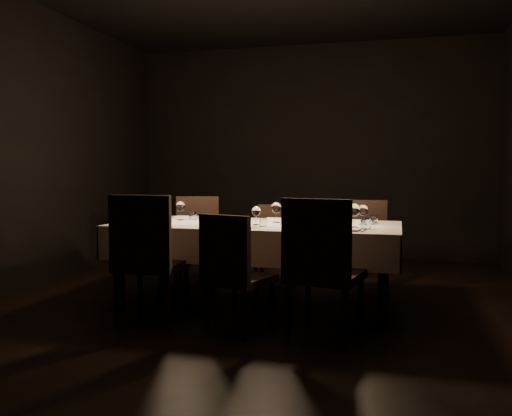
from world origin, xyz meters
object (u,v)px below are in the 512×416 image
(chair_far_center, at_px, (276,242))
(chair_near_left, at_px, (147,254))
(dining_table, at_px, (256,232))
(chair_near_right, at_px, (322,264))
(chair_far_left, at_px, (197,237))
(chair_near_center, at_px, (233,268))
(chair_far_right, at_px, (364,243))

(chair_far_center, bearing_deg, chair_near_left, -117.96)
(dining_table, height_order, chair_far_center, chair_far_center)
(chair_near_right, bearing_deg, chair_far_left, -34.69)
(chair_far_center, bearing_deg, chair_near_center, -92.72)
(chair_near_center, height_order, chair_far_left, chair_far_left)
(chair_near_left, xyz_separation_m, chair_near_right, (1.40, -0.08, -0.00))
(dining_table, relative_size, chair_far_left, 2.64)
(chair_near_left, bearing_deg, chair_far_left, -85.92)
(chair_near_right, relative_size, chair_far_left, 1.09)
(chair_near_left, xyz_separation_m, chair_near_center, (0.74, -0.08, -0.06))
(chair_near_left, xyz_separation_m, chair_far_center, (0.70, 1.57, -0.08))
(chair_near_left, bearing_deg, chair_far_right, -138.55)
(dining_table, height_order, chair_far_left, chair_far_left)
(chair_far_left, bearing_deg, chair_near_left, -99.51)
(chair_near_center, relative_size, chair_far_left, 0.96)
(chair_far_left, bearing_deg, chair_far_center, -9.57)
(chair_near_right, distance_m, chair_far_right, 1.61)
(dining_table, bearing_deg, chair_far_center, 89.75)
(chair_near_center, bearing_deg, chair_far_left, -41.33)
(chair_far_right, bearing_deg, chair_near_right, -103.55)
(chair_near_left, bearing_deg, chair_near_right, 174.74)
(chair_near_left, height_order, chair_far_center, chair_near_left)
(chair_far_left, relative_size, chair_far_right, 1.02)
(chair_far_left, bearing_deg, dining_table, -56.11)
(dining_table, bearing_deg, chair_near_center, -87.08)
(chair_near_center, distance_m, chair_far_center, 1.65)
(chair_near_right, height_order, chair_far_left, chair_near_right)
(chair_near_center, bearing_deg, chair_far_center, -69.66)
(dining_table, distance_m, chair_near_right, 1.10)
(chair_near_right, xyz_separation_m, chair_far_center, (-0.70, 1.65, -0.08))
(chair_near_center, xyz_separation_m, chair_near_right, (0.66, -0.01, 0.06))
(chair_near_right, xyz_separation_m, chair_far_left, (-1.55, 1.57, -0.04))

